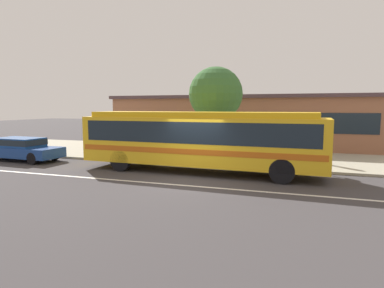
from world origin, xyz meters
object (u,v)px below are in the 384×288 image
(sedan_behind_bus, at_px, (21,148))
(pedestrian_standing_by_tree, at_px, (326,144))
(pedestrian_waiting_near_sign, at_px, (249,147))
(street_tree_near_stop, at_px, (216,94))
(transit_bus, at_px, (200,137))
(pedestrian_walking_along_curb, at_px, (136,139))
(bus_stop_sign, at_px, (304,137))

(sedan_behind_bus, bearing_deg, pedestrian_standing_by_tree, 11.83)
(pedestrian_waiting_near_sign, xyz_separation_m, street_tree_near_stop, (-2.15, 1.65, 2.64))
(transit_bus, distance_m, pedestrian_walking_along_curb, 5.81)
(pedestrian_waiting_near_sign, height_order, pedestrian_standing_by_tree, pedestrian_standing_by_tree)
(transit_bus, xyz_separation_m, bus_stop_sign, (4.55, 2.14, -0.02))
(transit_bus, relative_size, pedestrian_walking_along_curb, 6.66)
(pedestrian_walking_along_curb, xyz_separation_m, pedestrian_standing_by_tree, (10.54, 0.35, 0.04))
(pedestrian_standing_by_tree, height_order, street_tree_near_stop, street_tree_near_stop)
(transit_bus, distance_m, bus_stop_sign, 5.03)
(pedestrian_walking_along_curb, height_order, street_tree_near_stop, street_tree_near_stop)
(sedan_behind_bus, bearing_deg, pedestrian_waiting_near_sign, 8.15)
(sedan_behind_bus, xyz_separation_m, pedestrian_walking_along_curb, (5.60, 3.03, 0.38))
(pedestrian_standing_by_tree, relative_size, bus_stop_sign, 0.76)
(transit_bus, xyz_separation_m, pedestrian_walking_along_curb, (-4.94, 3.02, -0.52))
(pedestrian_walking_along_curb, relative_size, pedestrian_standing_by_tree, 0.96)
(pedestrian_waiting_near_sign, relative_size, pedestrian_standing_by_tree, 0.93)
(transit_bus, bearing_deg, pedestrian_waiting_near_sign, 41.73)
(sedan_behind_bus, distance_m, bus_stop_sign, 15.27)
(bus_stop_sign, height_order, street_tree_near_stop, street_tree_near_stop)
(transit_bus, distance_m, sedan_behind_bus, 10.58)
(pedestrian_standing_by_tree, height_order, bus_stop_sign, bus_stop_sign)
(sedan_behind_bus, xyz_separation_m, pedestrian_standing_by_tree, (16.14, 3.38, 0.43))
(bus_stop_sign, bearing_deg, pedestrian_waiting_near_sign, -171.94)
(pedestrian_walking_along_curb, xyz_separation_m, street_tree_near_stop, (4.79, 0.42, 2.60))
(sedan_behind_bus, distance_m, street_tree_near_stop, 11.35)
(bus_stop_sign, bearing_deg, transit_bus, -154.77)
(pedestrian_walking_along_curb, relative_size, bus_stop_sign, 0.73)
(sedan_behind_bus, distance_m, pedestrian_waiting_near_sign, 12.67)
(pedestrian_waiting_near_sign, height_order, street_tree_near_stop, street_tree_near_stop)
(transit_bus, relative_size, sedan_behind_bus, 2.39)
(transit_bus, bearing_deg, bus_stop_sign, 25.23)
(pedestrian_walking_along_curb, height_order, pedestrian_standing_by_tree, pedestrian_standing_by_tree)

